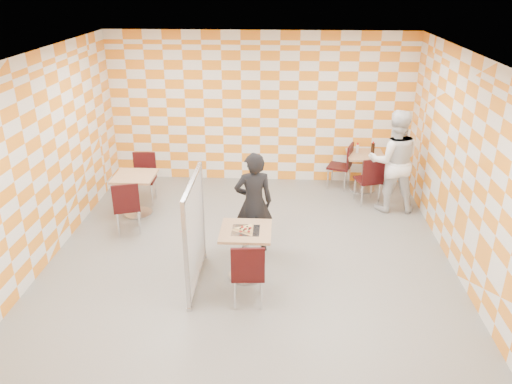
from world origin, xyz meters
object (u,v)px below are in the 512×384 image
main_table (246,245)px  second_table (364,166)px  man_dark (254,203)px  soda_bottle (373,148)px  sport_bottle (357,148)px  chair_main_front (248,270)px  chair_second_front (370,177)px  chair_second_side (344,163)px  chair_empty_near (127,204)px  man_white (394,161)px  chair_empty_far (144,173)px  empty_table (136,188)px  partition (195,232)px

main_table → second_table: 3.85m
man_dark → soda_bottle: size_ratio=6.95×
main_table → sport_bottle: bearing=59.7°
chair_main_front → chair_second_front: 3.82m
chair_second_side → chair_empty_near: same height
chair_main_front → man_dark: (-0.01, 1.46, 0.25)m
chair_second_front → soda_bottle: bearing=79.9°
main_table → man_white: size_ratio=0.40×
second_table → chair_empty_far: (-4.18, -0.73, 0.04)m
chair_second_front → chair_second_side: 0.84m
chair_empty_far → chair_main_front: bearing=-55.9°
empty_table → partition: 2.53m
empty_table → chair_second_front: (4.19, 0.65, 0.04)m
empty_table → chair_empty_near: 0.74m
chair_empty_near → soda_bottle: size_ratio=4.02×
second_table → soda_bottle: soda_bottle is taller
chair_second_side → man_dark: (-1.64, -2.52, 0.25)m
chair_second_front → partition: (-2.77, -2.72, 0.25)m
man_dark → second_table: bearing=-141.5°
man_white → chair_main_front: bearing=52.8°
main_table → partition: partition is taller
second_table → soda_bottle: 0.38m
partition → man_dark: man_dark is taller
man_dark → sport_bottle: 3.16m
sport_bottle → soda_bottle: 0.30m
man_dark → man_white: bearing=-158.2°
chair_empty_far → main_table: bearing=-50.2°
chair_second_front → chair_empty_far: same height
chair_empty_near → empty_table: bearing=94.4°
partition → man_white: bearing=39.2°
second_table → chair_second_side: 0.40m
sport_bottle → man_dark: bearing=-126.4°
chair_empty_near → soda_bottle: soda_bottle is taller
second_table → chair_empty_far: bearing=-170.0°
main_table → soda_bottle: bearing=55.9°
partition → sport_bottle: 4.36m
empty_table → soda_bottle: bearing=18.0°
chair_second_front → man_white: bearing=-27.4°
second_table → man_white: bearing=-67.8°
partition → sport_bottle: bearing=53.2°
chair_second_front → second_table: bearing=90.8°
sport_bottle → soda_bottle: bearing=-1.7°
chair_empty_far → man_dark: bearing=-38.8°
chair_second_front → sport_bottle: size_ratio=4.62×
chair_empty_near → chair_empty_far: 1.34m
chair_second_front → chair_empty_near: 4.35m
empty_table → chair_second_side: 4.03m
sport_bottle → second_table: bearing=-26.4°
main_table → chair_second_side: bearing=62.6°
chair_empty_far → sport_bottle: size_ratio=4.62×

